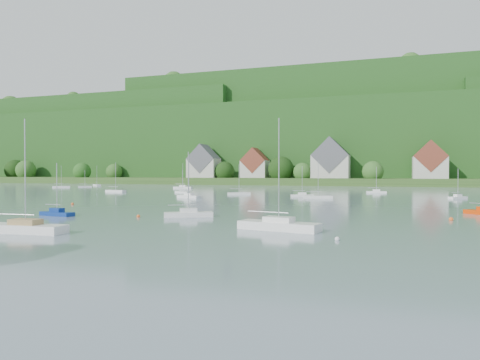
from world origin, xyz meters
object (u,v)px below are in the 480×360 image
(near_sailboat_2, at_px, (26,227))
(near_sailboat_1, at_px, (57,213))
(near_sailboat_4, at_px, (279,225))
(near_sailboat_3, at_px, (188,213))

(near_sailboat_2, bearing_deg, near_sailboat_1, 117.99)
(near_sailboat_2, relative_size, near_sailboat_4, 0.97)
(near_sailboat_3, relative_size, near_sailboat_4, 0.75)
(near_sailboat_3, bearing_deg, near_sailboat_1, 163.41)
(near_sailboat_2, height_order, near_sailboat_4, near_sailboat_4)
(near_sailboat_1, relative_size, near_sailboat_4, 0.63)
(near_sailboat_4, bearing_deg, near_sailboat_2, -145.55)
(near_sailboat_4, bearing_deg, near_sailboat_3, 158.35)
(near_sailboat_1, xyz_separation_m, near_sailboat_4, (30.20, -4.88, 0.12))
(near_sailboat_1, relative_size, near_sailboat_3, 0.83)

